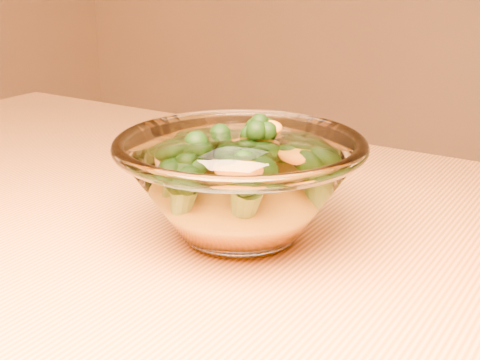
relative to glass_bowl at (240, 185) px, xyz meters
name	(u,v)px	position (x,y,z in m)	size (l,w,h in m)	color
glass_bowl	(240,185)	(0.00, 0.00, 0.00)	(0.21, 0.21, 0.09)	white
cheese_sauce	(240,207)	(0.00, 0.00, -0.02)	(0.12, 0.12, 0.03)	orange
broccoli_heap	(237,166)	(-0.01, 0.01, 0.01)	(0.12, 0.13, 0.07)	black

